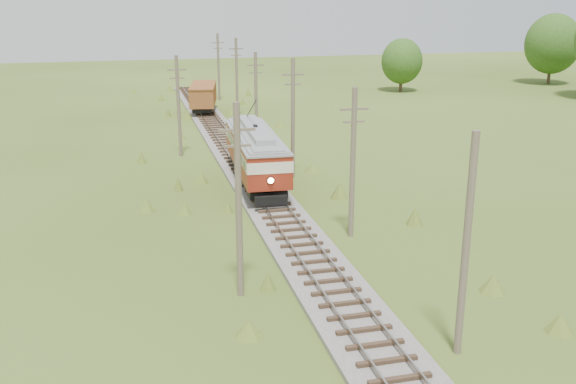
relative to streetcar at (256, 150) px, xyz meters
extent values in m
cube|color=#605B54|center=(0.00, 4.75, -2.58)|extent=(3.60, 96.00, 0.25)
cube|color=#726659|center=(-0.72, 4.75, -2.22)|extent=(0.08, 96.00, 0.17)
cube|color=#726659|center=(0.72, 4.75, -2.22)|extent=(0.08, 96.00, 0.17)
cube|color=#2D2116|center=(0.00, 4.75, -2.38)|extent=(2.40, 96.00, 0.16)
cube|color=black|center=(0.00, 0.00, -1.68)|extent=(3.06, 11.63, 0.47)
cube|color=maroon|center=(0.00, 0.00, -0.63)|extent=(3.54, 12.66, 1.15)
cube|color=beige|center=(0.00, 0.00, 0.31)|extent=(3.58, 12.72, 0.73)
cube|color=black|center=(0.00, 0.00, 0.31)|extent=(3.58, 12.16, 0.57)
cube|color=maroon|center=(0.00, 0.00, 0.83)|extent=(3.54, 12.66, 0.31)
cube|color=gray|center=(0.00, 0.00, 1.17)|extent=(3.61, 12.78, 0.40)
cube|color=gray|center=(0.00, 0.00, 1.53)|extent=(1.78, 9.45, 0.42)
sphere|color=#FFF2BF|center=(-0.32, -6.33, -0.48)|extent=(0.38, 0.38, 0.38)
cylinder|color=black|center=(0.09, 1.88, 2.71)|extent=(0.30, 4.86, 2.01)
cylinder|color=black|center=(-1.02, -4.69, -1.73)|extent=(0.17, 0.84, 0.84)
cylinder|color=black|center=(0.55, -4.77, -1.73)|extent=(0.17, 0.84, 0.84)
cylinder|color=black|center=(-0.55, 4.77, -1.73)|extent=(0.17, 0.84, 0.84)
cylinder|color=black|center=(1.02, 4.70, -1.73)|extent=(0.17, 0.84, 0.84)
cube|color=black|center=(0.00, 31.48, -1.78)|extent=(3.46, 7.81, 0.52)
cube|color=brown|center=(0.00, 31.48, -0.47)|extent=(4.14, 8.73, 2.10)
cube|color=brown|center=(0.00, 31.48, 0.63)|extent=(4.22, 8.90, 0.13)
cylinder|color=black|center=(-1.21, 29.14, -1.73)|extent=(0.27, 0.85, 0.84)
cylinder|color=black|center=(0.34, 28.87, -1.73)|extent=(0.27, 0.85, 0.84)
cylinder|color=black|center=(-0.34, 34.09, -1.73)|extent=(0.27, 0.85, 0.84)
cylinder|color=black|center=(1.21, 33.82, -1.73)|extent=(0.27, 0.85, 0.84)
cone|color=gray|center=(2.85, 20.45, -2.03)|extent=(3.60, 3.60, 1.35)
cone|color=gray|center=(3.75, 19.33, -2.31)|extent=(2.02, 2.02, 0.79)
cylinder|color=brown|center=(3.10, -24.25, 1.69)|extent=(0.30, 0.30, 8.80)
cylinder|color=brown|center=(3.30, -11.25, 1.59)|extent=(0.30, 0.30, 8.60)
cube|color=brown|center=(3.30, -11.25, 4.69)|extent=(1.60, 0.12, 0.12)
cube|color=brown|center=(3.30, -11.25, 3.99)|extent=(1.20, 0.10, 0.10)
cylinder|color=brown|center=(3.20, 1.75, 1.79)|extent=(0.30, 0.30, 9.00)
cube|color=brown|center=(3.20, 1.75, 5.09)|extent=(1.60, 0.12, 0.12)
cube|color=brown|center=(3.20, 1.75, 4.39)|extent=(1.20, 0.10, 0.10)
cylinder|color=brown|center=(3.00, 14.75, 1.49)|extent=(0.30, 0.30, 8.40)
cube|color=brown|center=(3.00, 14.75, 4.49)|extent=(1.60, 0.12, 0.12)
cube|color=brown|center=(3.00, 14.75, 3.79)|extent=(1.20, 0.10, 0.10)
cylinder|color=brown|center=(3.40, 27.75, 1.74)|extent=(0.30, 0.30, 8.90)
cube|color=brown|center=(3.40, 27.75, 4.99)|extent=(1.60, 0.12, 0.12)
cube|color=brown|center=(3.40, 27.75, 4.29)|extent=(1.20, 0.10, 0.10)
cylinder|color=brown|center=(3.20, 40.75, 1.64)|extent=(0.30, 0.30, 8.70)
cube|color=brown|center=(3.20, 40.75, 4.79)|extent=(1.60, 0.12, 0.12)
cube|color=brown|center=(3.20, 40.75, 4.09)|extent=(1.20, 0.10, 0.10)
cylinder|color=brown|center=(-4.20, -17.25, 1.79)|extent=(0.30, 0.30, 9.00)
cube|color=brown|center=(-4.20, -17.25, 5.09)|extent=(1.60, 0.12, 0.12)
cube|color=brown|center=(-4.20, -17.25, 4.39)|extent=(1.20, 0.10, 0.10)
cylinder|color=brown|center=(-4.50, 10.75, 1.59)|extent=(0.30, 0.30, 8.60)
cube|color=brown|center=(-4.50, 10.75, 4.69)|extent=(1.60, 0.12, 0.12)
cube|color=brown|center=(-4.50, 10.75, 3.99)|extent=(1.20, 0.10, 0.10)
cylinder|color=#38281C|center=(56.00, 44.75, -0.91)|extent=(0.50, 0.50, 3.60)
ellipsoid|color=#244815|center=(56.00, 44.75, 3.49)|extent=(8.40, 8.40, 9.24)
cylinder|color=#38281C|center=(30.00, 42.75, -1.45)|extent=(0.50, 0.50, 2.52)
ellipsoid|color=#244815|center=(30.00, 42.75, 1.63)|extent=(5.88, 5.88, 6.47)
camera|label=1|loc=(-8.65, -44.03, 10.60)|focal=40.00mm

